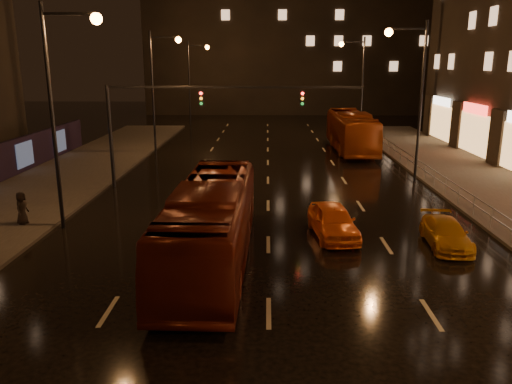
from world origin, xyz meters
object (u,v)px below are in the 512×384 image
Objects in this scene: bus_red at (211,223)px; taxi_near at (333,221)px; bus_curb at (351,131)px; pedestrian_c at (22,208)px; taxi_far at (446,233)px.

bus_red reaches higher than taxi_near.
taxi_near is at bearing 33.00° from bus_red.
bus_curb is (9.45, 25.70, 0.10)m from bus_red.
bus_red reaches higher than pedestrian_c.
bus_curb is 3.18× the size of taxi_far.
taxi_near is 1.11× the size of taxi_far.
bus_red is 27.38m from bus_curb.
bus_curb reaches higher than bus_red.
taxi_far is (4.60, -1.10, -0.17)m from taxi_near.
bus_red is at bearing -164.45° from taxi_far.
taxi_near is 4.73m from taxi_far.
bus_curb is 28.60m from pedestrian_c.
taxi_far is 2.50× the size of pedestrian_c.
bus_curb is at bearing 94.09° from taxi_far.
bus_red is 0.94× the size of bus_curb.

